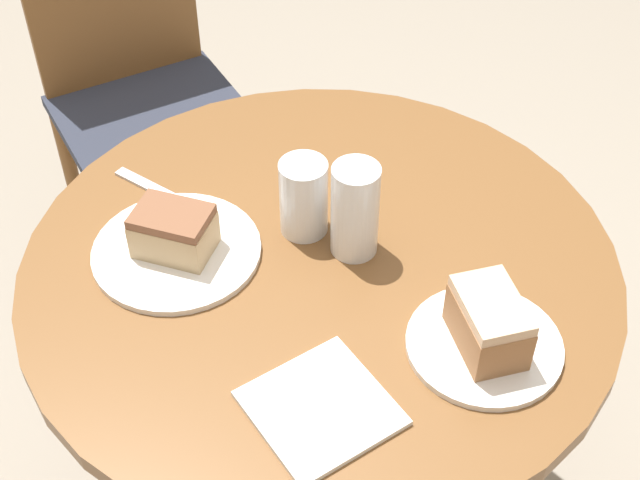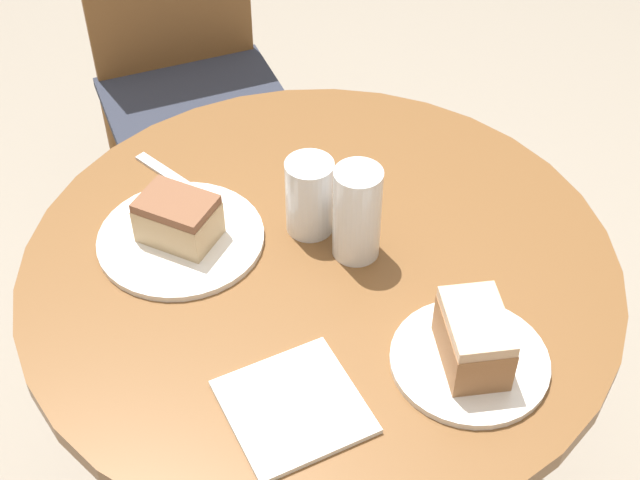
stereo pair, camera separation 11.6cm
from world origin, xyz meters
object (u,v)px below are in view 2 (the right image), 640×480
object	(u,v)px
cake_slice_far	(474,338)
plate_far	(469,361)
glass_lemonade	(310,200)
plate_near	(181,238)
chair	(193,90)
cake_slice_near	(178,219)
glass_water	(357,219)

from	to	relation	value
cake_slice_far	plate_far	bearing A→B (deg)	63.43
cake_slice_far	glass_lemonade	bearing A→B (deg)	109.60
plate_near	glass_lemonade	world-z (taller)	glass_lemonade
chair	cake_slice_near	world-z (taller)	chair
cake_slice_far	glass_water	xyz separation A→B (m)	(-0.07, 0.24, 0.02)
plate_near	cake_slice_far	bearing A→B (deg)	-49.02
plate_far	cake_slice_far	size ratio (longest dim) A/B	1.63
cake_slice_near	cake_slice_far	xyz separation A→B (m)	(0.30, -0.35, 0.01)
cake_slice_near	cake_slice_far	distance (m)	0.46
plate_near	glass_lemonade	distance (m)	0.20
cake_slice_near	cake_slice_far	size ratio (longest dim) A/B	1.04
cake_slice_near	glass_water	xyz separation A→B (m)	(0.24, -0.11, 0.02)
plate_far	glass_lemonade	bearing A→B (deg)	109.60
chair	plate_far	size ratio (longest dim) A/B	4.30
chair	glass_water	distance (m)	0.93
glass_lemonade	cake_slice_near	bearing A→B (deg)	169.93
plate_far	plate_near	bearing A→B (deg)	130.98
plate_near	cake_slice_far	distance (m)	0.47
cake_slice_near	plate_near	bearing A→B (deg)	0.00
cake_slice_far	cake_slice_near	bearing A→B (deg)	130.98
cake_slice_near	glass_lemonade	world-z (taller)	glass_lemonade
plate_far	glass_water	bearing A→B (deg)	105.20
glass_water	cake_slice_far	bearing A→B (deg)	-74.80
plate_far	glass_water	xyz separation A→B (m)	(-0.07, 0.24, 0.06)
chair	cake_slice_near	xyz separation A→B (m)	(-0.17, -0.76, 0.31)
plate_far	cake_slice_far	bearing A→B (deg)	-116.57
plate_near	plate_far	world-z (taller)	same
glass_lemonade	glass_water	distance (m)	0.09
cake_slice_far	glass_water	distance (m)	0.25
chair	plate_far	xyz separation A→B (m)	(0.13, -1.11, 0.27)
glass_water	glass_lemonade	bearing A→B (deg)	122.31
plate_far	glass_water	distance (m)	0.26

